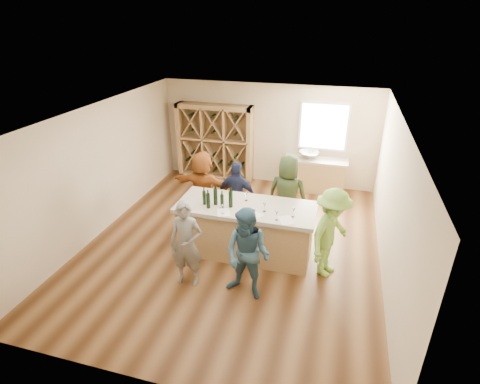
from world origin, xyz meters
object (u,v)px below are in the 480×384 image
(sink, at_px, (309,155))
(person_server, at_px, (331,233))
(wine_bottle_a, at_px, (204,198))
(wine_bottle_e, at_px, (231,199))
(tasting_counter_base, at_px, (246,231))
(person_far_mid, at_px, (237,196))
(wine_rack, at_px, (215,143))
(person_far_left, at_px, (203,187))
(person_near_left, at_px, (186,244))
(person_near_right, at_px, (248,255))
(wine_bottle_b, at_px, (208,201))
(wine_bottle_d, at_px, (222,201))
(person_far_right, at_px, (287,195))
(wine_bottle_c, at_px, (215,197))

(sink, bearing_deg, person_server, -77.75)
(wine_bottle_a, relative_size, wine_bottle_e, 0.85)
(tasting_counter_base, xyz_separation_m, person_far_mid, (-0.45, 0.91, 0.29))
(wine_rack, bearing_deg, person_server, -46.90)
(wine_bottle_a, height_order, person_far_left, person_far_left)
(wine_rack, distance_m, tasting_counter_base, 3.98)
(person_near_left, height_order, person_near_right, person_near_right)
(wine_rack, height_order, person_near_right, wine_rack)
(wine_rack, relative_size, wine_bottle_b, 7.25)
(wine_bottle_e, bearing_deg, person_far_mid, 99.41)
(person_far_left, bearing_deg, wine_bottle_d, 129.33)
(wine_bottle_a, height_order, person_far_right, person_far_right)
(wine_rack, xyz_separation_m, person_far_mid, (1.39, -2.57, -0.31))
(wine_bottle_e, bearing_deg, person_near_left, -115.05)
(wine_bottle_d, bearing_deg, person_far_left, 124.97)
(wine_bottle_b, bearing_deg, wine_bottle_c, 63.78)
(person_far_mid, bearing_deg, tasting_counter_base, 121.13)
(wine_bottle_e, distance_m, person_near_right, 1.34)
(person_far_right, bearing_deg, person_far_mid, 13.73)
(tasting_counter_base, distance_m, wine_bottle_e, 0.81)
(wine_bottle_b, bearing_deg, person_near_left, -95.91)
(person_far_left, bearing_deg, person_far_right, -175.12)
(person_far_left, bearing_deg, tasting_counter_base, 145.82)
(wine_bottle_a, bearing_deg, person_far_right, 39.86)
(wine_bottle_b, distance_m, person_far_mid, 1.30)
(wine_rack, bearing_deg, wine_bottle_b, -72.86)
(tasting_counter_base, relative_size, person_server, 1.49)
(tasting_counter_base, relative_size, wine_bottle_c, 7.98)
(wine_rack, distance_m, sink, 2.70)
(tasting_counter_base, relative_size, person_far_mid, 1.64)
(wine_bottle_d, relative_size, person_server, 0.16)
(sink, bearing_deg, person_near_left, -109.48)
(wine_bottle_e, bearing_deg, wine_bottle_d, -152.05)
(wine_bottle_e, relative_size, person_server, 0.19)
(wine_bottle_a, bearing_deg, person_far_mid, 71.78)
(wine_bottle_e, relative_size, person_far_right, 0.18)
(person_near_left, relative_size, person_far_mid, 1.03)
(person_far_mid, height_order, person_far_left, person_far_left)
(person_far_left, bearing_deg, person_far_mid, 176.52)
(wine_bottle_b, bearing_deg, person_far_mid, 79.19)
(wine_bottle_a, xyz_separation_m, person_far_mid, (0.36, 1.08, -0.43))
(person_near_left, height_order, person_far_right, person_far_right)
(wine_bottle_c, bearing_deg, tasting_counter_base, 10.86)
(person_far_left, bearing_deg, wine_bottle_c, 125.97)
(wine_bottle_e, distance_m, person_server, 1.97)
(person_far_mid, bearing_deg, person_near_right, 115.33)
(person_server, bearing_deg, person_near_left, 135.86)
(sink, height_order, wine_bottle_b, wine_bottle_b)
(wine_bottle_a, height_order, wine_bottle_c, wine_bottle_c)
(sink, bearing_deg, wine_bottle_b, -112.56)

